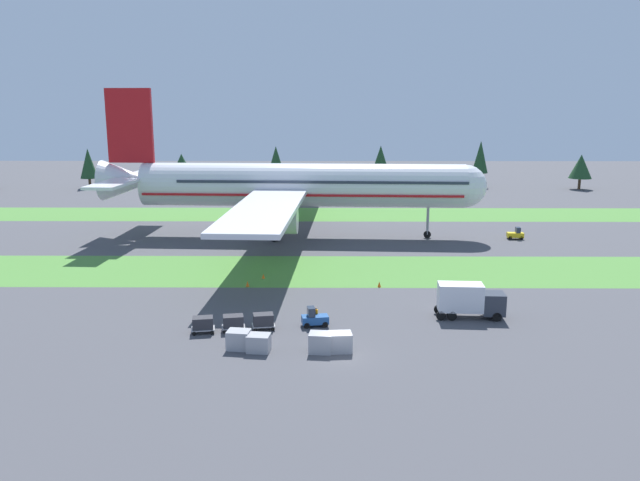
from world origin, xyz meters
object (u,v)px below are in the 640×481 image
Objects in this scene: ground_crew_marshaller at (316,315)px; taxiway_marker_0 at (379,284)px; cargo_dolly_third at (203,323)px; uld_container_2 at (259,343)px; cargo_dolly_second at (233,322)px; catering_truck at (469,299)px; uld_container_3 at (340,342)px; baggage_tug at (314,318)px; pushback_tractor at (516,234)px; uld_container_0 at (239,340)px; taxiway_marker_1 at (248,284)px; airliner at (292,185)px; cargo_dolly_lead at (263,320)px; uld_container_1 at (321,343)px; taxiway_marker_2 at (263,276)px.

ground_crew_marshaller is 2.54× the size of taxiway_marker_0.
cargo_dolly_third is 11.15m from ground_crew_marshaller.
uld_container_2 reaches higher than cargo_dolly_third.
taxiway_marker_0 is at bearing 124.59° from cargo_dolly_second.
uld_container_3 is (-13.42, -9.22, -1.09)m from catering_truck.
ground_crew_marshaller is at bearing 107.17° from uld_container_3.
baggage_tug is 10.83m from cargo_dolly_third.
pushback_tractor is 1.53× the size of ground_crew_marshaller.
baggage_tug is 1.39× the size of uld_container_0.
cargo_dolly_third is 15.98m from taxiway_marker_1.
airliner reaches higher than baggage_tug.
cargo_dolly_lead is at bearing 142.58° from uld_container_3.
catering_truck is at bearing 81.19° from ground_crew_marshaller.
uld_container_0 reaches higher than cargo_dolly_third.
catering_truck is at bearing 28.99° from airliner.
baggage_tug reaches higher than taxiway_marker_1.
cargo_dolly_second is at bearing 148.00° from uld_container_1.
catering_truck is 3.54× the size of uld_container_3.
cargo_dolly_second is at bearing 90.00° from cargo_dolly_third.
cargo_dolly_third is 19.89m from taxiway_marker_2.
catering_truck reaches higher than cargo_dolly_lead.
catering_truck is (26.49, 4.60, 1.03)m from cargo_dolly_third.
cargo_dolly_third is 13.86m from uld_container_3.
uld_container_2 is (-5.49, 0.11, -0.10)m from uld_container_1.
cargo_dolly_lead is at bearing -130.46° from taxiway_marker_0.
cargo_dolly_lead is 5.69m from uld_container_2.
pushback_tractor is 1.33× the size of uld_container_3.
ground_crew_marshaller is 2.87× the size of taxiway_marker_2.
cargo_dolly_lead is 56.85m from pushback_tractor.
uld_container_2 is (-37.12, -48.63, -0.04)m from pushback_tractor.
uld_container_3 is (2.41, -6.51, 0.05)m from baggage_tug.
taxiway_marker_2 is at bearing -2.27° from airliner.
uld_container_2 is at bearing -17.94° from uld_container_0.
pushback_tractor is 1.33× the size of uld_container_0.
taxiway_marker_0 is at bearing -139.96° from catering_truck.
uld_container_3 is 2.91× the size of taxiway_marker_1.
uld_container_2 is 2.91× the size of taxiway_marker_1.
taxiway_marker_1 is (-40.60, -28.17, -0.47)m from pushback_tractor.
uld_container_2 is at bearing -8.78° from cargo_dolly_lead.
uld_container_3 is at bearing 42.51° from cargo_dolly_lead.
uld_container_0 is (4.00, -4.08, -0.06)m from cargo_dolly_third.
taxiway_marker_2 is at bearing 94.55° from uld_container_2.
ground_crew_marshaller is 9.58m from uld_container_0.
pushback_tractor reaches higher than taxiway_marker_0.
ground_crew_marshaller is 0.87× the size of uld_container_3.
uld_container_2 is 24.25m from taxiway_marker_2.
uld_container_1 reaches higher than uld_container_0.
cargo_dolly_second is 5.98m from uld_container_2.
taxiway_marker_2 is (-22.57, 14.90, -1.65)m from catering_truck.
cargo_dolly_second is 11.43m from uld_container_3.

